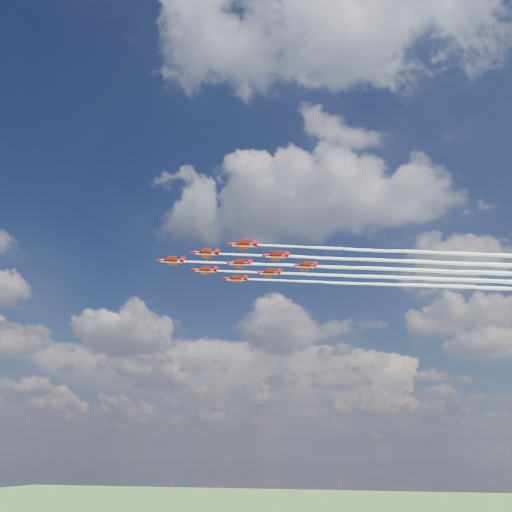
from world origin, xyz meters
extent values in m
cylinder|color=#BE0A0C|center=(-23.64, -11.64, 83.74)|extent=(6.67, 3.37, 0.94)
cone|color=#BE0A0C|center=(-27.59, -13.20, 83.74)|extent=(1.93, 1.50, 0.94)
cone|color=#BE0A0C|center=(-19.92, -10.17, 83.74)|extent=(1.50, 1.26, 0.85)
ellipsoid|color=black|center=(-25.22, -12.26, 84.13)|extent=(1.93, 1.37, 0.61)
cube|color=#BE0A0C|center=(-23.24, -11.48, 83.70)|extent=(5.41, 8.27, 0.12)
cube|color=#BE0A0C|center=(-20.48, -10.39, 83.74)|extent=(2.23, 3.28, 0.10)
cube|color=#BE0A0C|center=(-20.32, -10.32, 84.51)|extent=(1.31, 0.61, 1.53)
cube|color=white|center=(-23.64, -11.64, 83.32)|extent=(6.21, 3.06, 0.10)
cylinder|color=#BE0A0C|center=(-10.93, -14.86, 83.74)|extent=(6.67, 3.37, 0.94)
cone|color=#BE0A0C|center=(-14.88, -16.42, 83.74)|extent=(1.93, 1.50, 0.94)
cone|color=#BE0A0C|center=(-7.21, -13.39, 83.74)|extent=(1.50, 1.26, 0.85)
ellipsoid|color=black|center=(-12.51, -15.49, 84.13)|extent=(1.93, 1.37, 0.61)
cube|color=#BE0A0C|center=(-10.53, -14.70, 83.70)|extent=(5.41, 8.27, 0.12)
cube|color=#BE0A0C|center=(-7.76, -13.61, 83.74)|extent=(2.23, 3.28, 0.10)
cube|color=#BE0A0C|center=(-7.61, -13.55, 84.51)|extent=(1.31, 0.61, 1.53)
cube|color=white|center=(-10.93, -14.86, 83.32)|extent=(6.21, 3.06, 0.10)
cylinder|color=#BE0A0C|center=(-16.58, -0.59, 83.74)|extent=(6.67, 3.37, 0.94)
cone|color=#BE0A0C|center=(-20.53, -2.15, 83.74)|extent=(1.93, 1.50, 0.94)
cone|color=#BE0A0C|center=(-12.86, 0.88, 83.74)|extent=(1.50, 1.26, 0.85)
ellipsoid|color=black|center=(-18.16, -1.21, 84.13)|extent=(1.93, 1.37, 0.61)
cube|color=#BE0A0C|center=(-16.18, -0.43, 83.70)|extent=(5.41, 8.27, 0.12)
cube|color=#BE0A0C|center=(-13.41, 0.67, 83.74)|extent=(2.23, 3.28, 0.10)
cube|color=#BE0A0C|center=(-13.26, 0.73, 84.51)|extent=(1.31, 0.61, 1.53)
cube|color=white|center=(-16.58, -0.59, 83.32)|extent=(6.21, 3.06, 0.10)
cylinder|color=#BE0A0C|center=(1.79, -18.08, 83.74)|extent=(6.67, 3.37, 0.94)
cone|color=#BE0A0C|center=(-2.16, -19.65, 83.74)|extent=(1.93, 1.50, 0.94)
cone|color=#BE0A0C|center=(5.50, -16.61, 83.74)|extent=(1.50, 1.26, 0.85)
ellipsoid|color=black|center=(0.21, -18.71, 84.13)|extent=(1.93, 1.37, 0.61)
cube|color=#BE0A0C|center=(2.18, -17.93, 83.70)|extent=(5.41, 8.27, 0.12)
cube|color=#BE0A0C|center=(4.95, -16.83, 83.74)|extent=(2.23, 3.28, 0.10)
cube|color=#BE0A0C|center=(5.11, -16.77, 84.51)|extent=(1.31, 0.61, 1.53)
cube|color=white|center=(1.79, -18.08, 83.32)|extent=(6.21, 3.06, 0.10)
cylinder|color=#BE0A0C|center=(-3.86, -3.81, 83.74)|extent=(6.67, 3.37, 0.94)
cone|color=#BE0A0C|center=(-7.82, -5.37, 83.74)|extent=(1.93, 1.50, 0.94)
cone|color=#BE0A0C|center=(-0.15, -2.34, 83.74)|extent=(1.50, 1.26, 0.85)
ellipsoid|color=black|center=(-5.44, -4.43, 84.13)|extent=(1.93, 1.37, 0.61)
cube|color=#BE0A0C|center=(-3.47, -3.65, 83.70)|extent=(5.41, 8.27, 0.12)
cube|color=#BE0A0C|center=(-0.70, -2.56, 83.74)|extent=(2.23, 3.28, 0.10)
cube|color=#BE0A0C|center=(-0.54, -2.49, 84.51)|extent=(1.31, 0.61, 1.53)
cube|color=white|center=(-3.86, -3.81, 83.32)|extent=(6.21, 3.06, 0.10)
cylinder|color=#BE0A0C|center=(-9.51, 10.47, 83.74)|extent=(6.67, 3.37, 0.94)
cone|color=#BE0A0C|center=(-13.47, 8.90, 83.74)|extent=(1.93, 1.50, 0.94)
cone|color=#BE0A0C|center=(-5.80, 11.94, 83.74)|extent=(1.50, 1.26, 0.85)
ellipsoid|color=black|center=(-11.09, 9.84, 84.13)|extent=(1.93, 1.37, 0.61)
cube|color=#BE0A0C|center=(-9.12, 10.62, 83.70)|extent=(5.41, 8.27, 0.12)
cube|color=#BE0A0C|center=(-6.35, 11.72, 83.74)|extent=(2.23, 3.28, 0.10)
cube|color=#BE0A0C|center=(-6.19, 11.78, 84.51)|extent=(1.31, 0.61, 1.53)
cube|color=white|center=(-9.51, 10.47, 83.32)|extent=(6.21, 3.06, 0.10)
cylinder|color=#BE0A0C|center=(8.85, -7.03, 83.74)|extent=(6.67, 3.37, 0.94)
cone|color=#BE0A0C|center=(4.90, -8.60, 83.74)|extent=(1.93, 1.50, 0.94)
cone|color=#BE0A0C|center=(12.57, -5.56, 83.74)|extent=(1.50, 1.26, 0.85)
ellipsoid|color=black|center=(7.27, -7.66, 84.13)|extent=(1.93, 1.37, 0.61)
cube|color=#BE0A0C|center=(9.25, -6.87, 83.70)|extent=(5.41, 8.27, 0.12)
cube|color=#BE0A0C|center=(12.01, -5.78, 83.74)|extent=(2.23, 3.28, 0.10)
cube|color=#BE0A0C|center=(12.17, -5.72, 84.51)|extent=(1.31, 0.61, 1.53)
cube|color=white|center=(8.85, -7.03, 83.32)|extent=(6.21, 3.06, 0.10)
cylinder|color=#BE0A0C|center=(3.20, 7.24, 83.74)|extent=(6.67, 3.37, 0.94)
cone|color=#BE0A0C|center=(-0.75, 5.68, 83.74)|extent=(1.93, 1.50, 0.94)
cone|color=#BE0A0C|center=(6.92, 8.71, 83.74)|extent=(1.50, 1.26, 0.85)
ellipsoid|color=black|center=(1.62, 6.62, 84.13)|extent=(1.93, 1.37, 0.61)
cube|color=#BE0A0C|center=(3.60, 7.40, 83.70)|extent=(5.41, 8.27, 0.12)
cube|color=#BE0A0C|center=(6.36, 8.49, 83.74)|extent=(2.23, 3.28, 0.10)
cube|color=#BE0A0C|center=(6.52, 8.56, 84.51)|extent=(1.31, 0.61, 1.53)
cube|color=white|center=(3.20, 7.24, 83.32)|extent=(6.21, 3.06, 0.10)
cylinder|color=#BE0A0C|center=(15.91, 4.02, 83.74)|extent=(6.67, 3.37, 0.94)
cone|color=#BE0A0C|center=(11.96, 2.46, 83.74)|extent=(1.93, 1.50, 0.94)
cone|color=#BE0A0C|center=(19.63, 5.49, 83.74)|extent=(1.50, 1.26, 0.85)
ellipsoid|color=black|center=(14.33, 3.39, 84.13)|extent=(1.93, 1.37, 0.61)
cube|color=#BE0A0C|center=(16.31, 4.18, 83.70)|extent=(5.41, 8.27, 0.12)
cube|color=#BE0A0C|center=(19.08, 5.27, 83.74)|extent=(2.23, 3.28, 0.10)
cube|color=#BE0A0C|center=(19.23, 5.33, 84.51)|extent=(1.31, 0.61, 1.53)
cube|color=white|center=(15.91, 4.02, 83.32)|extent=(6.21, 3.06, 0.10)
camera|label=1|loc=(40.54, -144.96, 27.63)|focal=35.00mm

